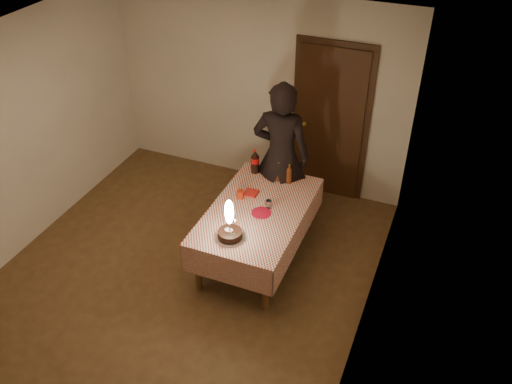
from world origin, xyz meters
TOP-DOWN VIEW (x-y plane):
  - ground at (0.00, 0.00)m, footprint 4.00×4.50m
  - room_shell at (0.03, 0.08)m, footprint 4.04×4.54m
  - dining_table at (0.65, 0.64)m, footprint 1.02×1.72m
  - birthday_cake at (0.57, 0.08)m, footprint 0.32×0.32m
  - red_plate at (0.71, 0.59)m, footprint 0.22×0.22m
  - red_cup at (0.38, 0.76)m, footprint 0.08×0.08m
  - clear_cup at (0.74, 0.72)m, footprint 0.07×0.07m
  - napkin_stack at (0.47, 0.89)m, footprint 0.15×0.15m
  - cola_bottle at (0.33, 1.33)m, footprint 0.10×0.10m
  - amber_bottle_left at (0.52, 1.33)m, footprint 0.06×0.06m
  - amber_bottle_right at (0.79, 1.27)m, footprint 0.06×0.06m
  - amber_bottle_mid at (0.66, 1.27)m, footprint 0.06×0.06m
  - photographer at (0.64, 1.40)m, footprint 0.73×0.52m

SIDE VIEW (x-z plane):
  - ground at x=0.00m, z-range -0.01..0.01m
  - dining_table at x=0.65m, z-range 0.25..0.93m
  - red_plate at x=0.71m, z-range 0.68..0.69m
  - napkin_stack at x=0.47m, z-range 0.68..0.70m
  - clear_cup at x=0.74m, z-range 0.68..0.77m
  - red_cup at x=0.38m, z-range 0.68..0.78m
  - amber_bottle_left at x=0.52m, z-range 0.67..0.93m
  - amber_bottle_right at x=0.79m, z-range 0.67..0.93m
  - amber_bottle_mid at x=0.66m, z-range 0.67..0.93m
  - birthday_cake at x=0.57m, z-range 0.57..1.05m
  - cola_bottle at x=0.33m, z-range 0.68..0.99m
  - photographer at x=0.64m, z-range 0.00..1.89m
  - room_shell at x=0.03m, z-range 0.34..2.96m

